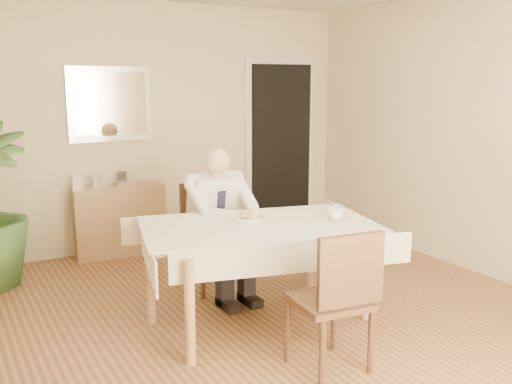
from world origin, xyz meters
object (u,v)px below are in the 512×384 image
chair_far (209,229)px  sideboard (120,220)px  chair_near (338,294)px  seated_man (223,216)px  coffee_mug (336,214)px  dining_table (259,235)px

chair_far → sideboard: bearing=106.1°
chair_near → seated_man: size_ratio=0.74×
chair_near → coffee_mug: (0.54, 0.74, 0.28)m
chair_far → chair_near: bearing=-90.9°
seated_man → coffee_mug: bearing=-53.6°
dining_table → chair_far: (0.00, 0.88, -0.15)m
dining_table → coffee_mug: bearing=-3.4°
coffee_mug → dining_table: bearing=162.8°
seated_man → sideboard: 1.67m
sideboard → chair_far: bearing=-66.6°
chair_far → sideboard: (-0.41, 1.29, -0.15)m
chair_near → seated_man: 1.52m
dining_table → seated_man: bearing=103.7°
sideboard → seated_man: bearing=-69.7°
dining_table → seated_man: size_ratio=1.57×
seated_man → dining_table: bearing=-90.0°
dining_table → chair_far: 0.90m
coffee_mug → seated_man: bearing=126.4°
dining_table → chair_near: chair_near is taller
chair_near → seated_man: seated_man is taller
seated_man → sideboard: seated_man is taller
coffee_mug → sideboard: (-0.98, 2.35, -0.44)m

